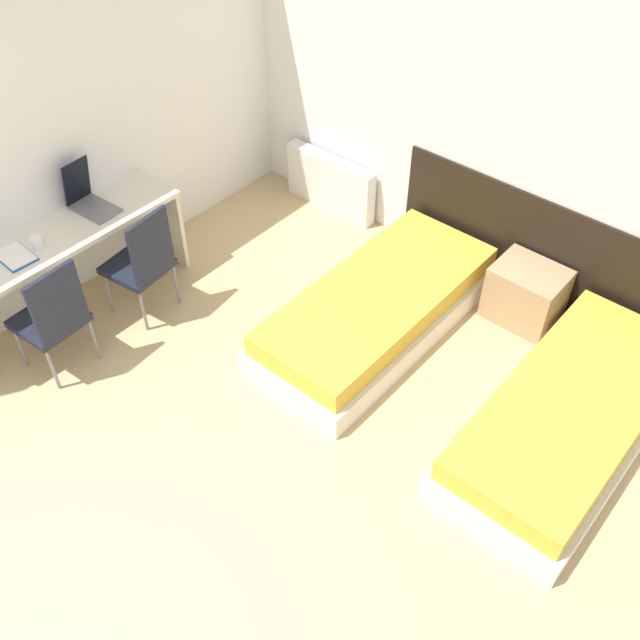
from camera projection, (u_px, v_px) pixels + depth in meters
ground_plane at (70, 594)px, 3.92m from camera, size 20.00×20.00×0.00m
wall_back at (480, 110)px, 5.08m from camera, size 5.22×0.05×2.70m
wall_left at (73, 116)px, 5.02m from camera, size 0.05×4.84×2.70m
headboard_panel at (547, 256)px, 5.33m from camera, size 2.54×0.03×0.89m
bed_near_window at (378, 309)px, 5.30m from camera, size 0.90×2.04×0.37m
bed_near_door at (569, 416)px, 4.58m from camera, size 0.90×2.04×0.37m
nightstand at (526, 294)px, 5.35m from camera, size 0.52×0.41×0.46m
radiator at (330, 183)px, 6.38m from camera, size 0.93×0.12×0.51m
desk at (60, 254)px, 5.14m from camera, size 0.51×1.90×0.74m
chair_near_laptop at (142, 261)px, 5.21m from camera, size 0.47×0.47×0.93m
chair_near_notebook at (52, 316)px, 4.79m from camera, size 0.45×0.45×0.93m
laptop at (89, 199)px, 5.22m from camera, size 0.38×0.25×0.37m
open_notebook at (15, 256)px, 4.85m from camera, size 0.30×0.21×0.02m
mug at (37, 242)px, 4.90m from camera, size 0.08×0.08×0.09m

